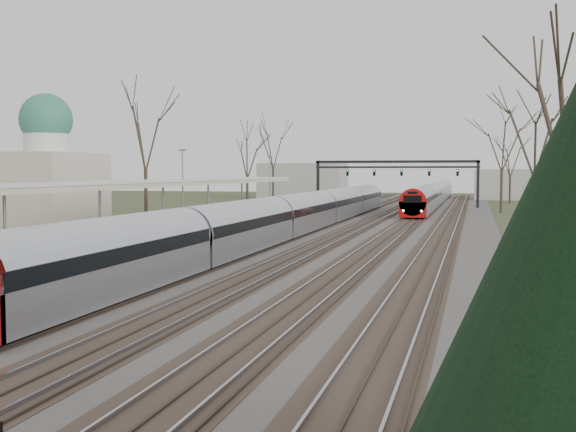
# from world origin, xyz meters

# --- Properties ---
(track_bed) EXTENTS (24.00, 160.00, 0.22)m
(track_bed) POSITION_xyz_m (0.26, 55.00, 0.06)
(track_bed) COLOR #474442
(track_bed) RESTS_ON ground
(platform) EXTENTS (3.50, 69.00, 1.00)m
(platform) POSITION_xyz_m (-9.05, 37.50, 0.50)
(platform) COLOR #9E9B93
(platform) RESTS_ON ground
(canopy) EXTENTS (4.10, 50.00, 3.11)m
(canopy) POSITION_xyz_m (-9.05, 32.99, 3.93)
(canopy) COLOR slate
(canopy) RESTS_ON platform
(dome_building) EXTENTS (10.00, 8.00, 10.30)m
(dome_building) POSITION_xyz_m (-21.71, 38.00, 3.72)
(dome_building) COLOR beige
(dome_building) RESTS_ON ground
(signal_gantry) EXTENTS (21.00, 0.59, 6.08)m
(signal_gantry) POSITION_xyz_m (0.29, 84.99, 4.91)
(signal_gantry) COLOR black
(signal_gantry) RESTS_ON ground
(tree_west_far) EXTENTS (5.50, 5.50, 11.33)m
(tree_west_far) POSITION_xyz_m (-17.00, 48.00, 8.02)
(tree_west_far) COLOR #2D231C
(tree_west_far) RESTS_ON ground
(tree_east_near) EXTENTS (4.50, 4.50, 9.27)m
(tree_east_near) POSITION_xyz_m (13.00, 15.00, 6.55)
(tree_east_near) COLOR #2D231C
(tree_east_near) RESTS_ON ground
(tree_east_far) EXTENTS (5.00, 5.00, 10.30)m
(tree_east_far) POSITION_xyz_m (14.00, 42.00, 7.29)
(tree_east_far) COLOR #2D231C
(tree_east_far) RESTS_ON ground
(train_near) EXTENTS (2.62, 75.21, 3.05)m
(train_near) POSITION_xyz_m (-2.50, 44.14, 1.48)
(train_near) COLOR #B0B3BB
(train_near) RESTS_ON ground
(train_far) EXTENTS (2.62, 75.21, 3.05)m
(train_far) POSITION_xyz_m (4.50, 97.44, 1.48)
(train_far) COLOR #B0B3BB
(train_far) RESTS_ON ground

